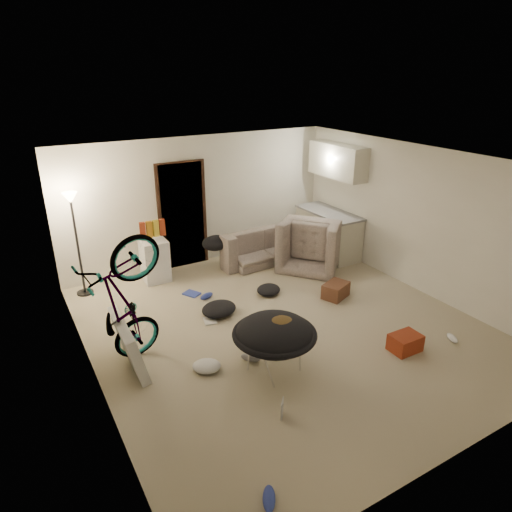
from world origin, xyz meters
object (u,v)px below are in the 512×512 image
floor_lamp (74,222)px  drink_case_a (336,290)px  tv_box (129,344)px  bicycle (127,333)px  saucer_chair (274,341)px  juicer (249,331)px  mini_fridge (155,261)px  armchair (313,247)px  drink_case_b (405,343)px  kitchen_counter (328,234)px  sofa (259,247)px

floor_lamp → drink_case_a: floor_lamp is taller
tv_box → bicycle: bearing=91.5°
saucer_chair → juicer: 0.95m
mini_fridge → armchair: bearing=-14.9°
bicycle → floor_lamp: bearing=-6.5°
saucer_chair → tv_box: bearing=147.0°
tv_box → armchair: bearing=21.8°
bicycle → drink_case_b: (3.41, -1.59, -0.37)m
mini_fridge → drink_case_a: 3.30m
floor_lamp → tv_box: 2.67m
drink_case_b → juicer: bearing=141.8°
kitchen_counter → mini_fridge: size_ratio=1.92×
saucer_chair → drink_case_a: (2.01, 1.21, -0.33)m
drink_case_a → drink_case_b: size_ratio=1.08×
bicycle → drink_case_a: (3.60, 0.15, -0.36)m
sofa → juicer: bearing=53.8°
drink_case_a → juicer: 1.93m
bicycle → tv_box: bicycle is taller
armchair → saucer_chair: 3.60m
sofa → drink_case_b: size_ratio=4.37×
drink_case_a → armchair: bearing=47.1°
floor_lamp → bicycle: (0.10, -2.46, -0.81)m
mini_fridge → tv_box: 2.66m
drink_case_b → drink_case_a: bearing=84.9°
bicycle → mini_fridge: size_ratio=2.41×
floor_lamp → juicer: 3.42m
bicycle → saucer_chair: bearing=-132.6°
drink_case_a → drink_case_b: drink_case_a is taller
floor_lamp → drink_case_a: 4.52m
floor_lamp → juicer: size_ratio=7.73×
saucer_chair → juicer: saucer_chair is taller
floor_lamp → drink_case_b: (3.51, -4.05, -1.19)m
drink_case_b → sofa: bearing=92.6°
kitchen_counter → saucer_chair: (-3.14, -2.87, 0.02)m
floor_lamp → mini_fridge: (1.26, -0.10, -0.92)m
floor_lamp → juicer: (1.80, -2.65, -1.21)m
floor_lamp → tv_box: floor_lamp is taller
juicer → drink_case_a: bearing=10.0°
kitchen_counter → mini_fridge: 3.61m
armchair → drink_case_b: 3.18m
sofa → drink_case_a: bearing=95.1°
bicycle → drink_case_a: 3.62m
tv_box → drink_case_a: size_ratio=2.30×
armchair → tv_box: (-4.12, -1.53, -0.03)m
bicycle → tv_box: size_ratio=1.81×
floor_lamp → bicycle: size_ratio=0.96×
armchair → drink_case_b: size_ratio=2.71×
sofa → tv_box: tv_box is taller
floor_lamp → kitchen_counter: 4.95m
sofa → saucer_chair: (-1.72, -3.32, 0.19)m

